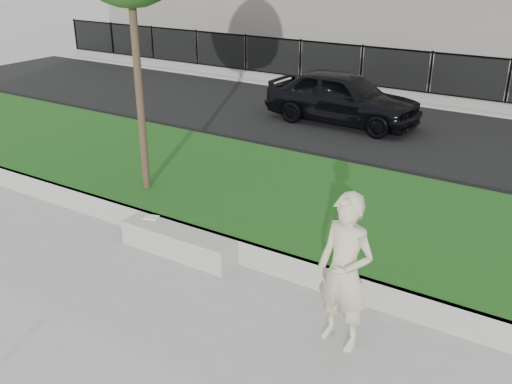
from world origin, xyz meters
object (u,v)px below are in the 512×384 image
Objects in this scene: book at (151,217)px; car_dark at (343,97)px; man at (345,272)px; stone_bench at (179,242)px.

car_dark reaches higher than book.
man reaches higher than book.
stone_bench is 1.01× the size of man.
book reaches higher than stone_bench.
car_dark is at bearing 125.12° from man.
man is (3.03, -0.65, 0.77)m from stone_bench.
book is at bearing -176.50° from car_dark.
stone_bench is at bearing -171.89° from car_dark.
car_dark is at bearing 74.12° from book.
book is at bearing 171.40° from stone_bench.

